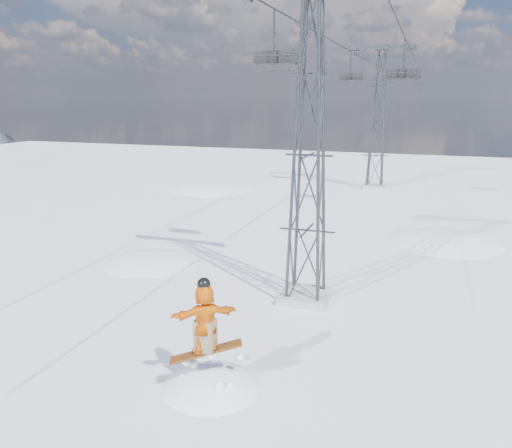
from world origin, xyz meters
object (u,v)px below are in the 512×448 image
object	(u,v)px
lift_tower_far	(378,122)
lift_chair_near	(274,59)
lift_tower_near	(309,156)
snowboarder_jump	(213,439)

from	to	relation	value
lift_tower_far	lift_chair_near	world-z (taller)	lift_tower_far
lift_tower_near	lift_chair_near	size ratio (longest dim) A/B	4.85
snowboarder_jump	lift_tower_far	bearing A→B (deg)	88.16
lift_tower_near	snowboarder_jump	distance (m)	9.67
snowboarder_jump	lift_chair_near	world-z (taller)	lift_chair_near
lift_tower_near	lift_chair_near	distance (m)	5.07
snowboarder_jump	lift_chair_near	distance (m)	14.23
lift_tower_near	lift_tower_far	bearing A→B (deg)	90.00
lift_tower_far	lift_chair_near	xyz separation A→B (m)	(-2.20, -22.06, 3.50)
snowboarder_jump	lift_chair_near	xyz separation A→B (m)	(-1.19, 9.46, 10.57)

